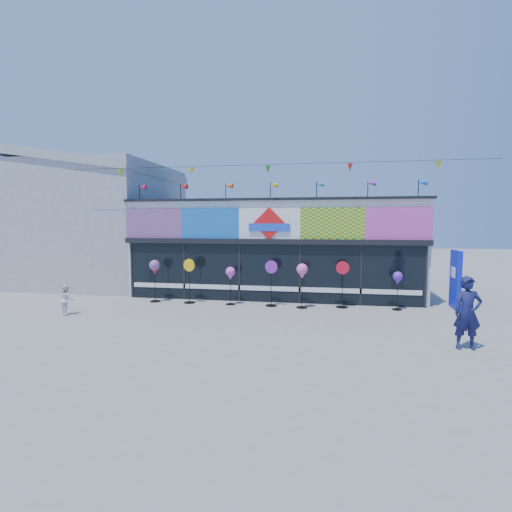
% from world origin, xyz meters
% --- Properties ---
extents(ground, '(80.00, 80.00, 0.00)m').
position_xyz_m(ground, '(0.00, 0.00, 0.00)').
color(ground, slate).
rests_on(ground, ground).
extents(kite_shop, '(16.00, 5.70, 5.31)m').
position_xyz_m(kite_shop, '(0.00, 5.94, 2.05)').
color(kite_shop, white).
rests_on(kite_shop, ground).
extents(neighbour_building, '(8.18, 7.20, 6.87)m').
position_xyz_m(neighbour_building, '(-10.00, 7.00, 3.20)').
color(neighbour_building, '#A9ACAF').
rests_on(neighbour_building, ground).
extents(blue_sign, '(0.22, 1.07, 2.13)m').
position_xyz_m(blue_sign, '(6.85, 3.47, 1.07)').
color(blue_sign, '#0D1DCF').
rests_on(blue_sign, ground).
extents(spinner_0, '(0.42, 0.42, 1.67)m').
position_xyz_m(spinner_0, '(-4.47, 2.70, 1.33)').
color(spinner_0, black).
rests_on(spinner_0, ground).
extents(spinner_1, '(0.48, 0.44, 1.73)m').
position_xyz_m(spinner_1, '(-3.04, 2.70, 0.91)').
color(spinner_1, black).
rests_on(spinner_1, ground).
extents(spinner_2, '(0.37, 0.37, 1.45)m').
position_xyz_m(spinner_2, '(-1.39, 2.69, 1.16)').
color(spinner_2, black).
rests_on(spinner_2, ground).
extents(spinner_3, '(0.48, 0.44, 1.72)m').
position_xyz_m(spinner_3, '(0.18, 2.70, 0.91)').
color(spinner_3, black).
rests_on(spinner_3, ground).
extents(spinner_4, '(0.42, 0.42, 1.64)m').
position_xyz_m(spinner_4, '(1.34, 2.57, 1.31)').
color(spinner_4, black).
rests_on(spinner_4, ground).
extents(spinner_5, '(0.48, 0.44, 1.72)m').
position_xyz_m(spinner_5, '(2.80, 2.90, 0.91)').
color(spinner_5, black).
rests_on(spinner_5, ground).
extents(spinner_6, '(0.35, 0.35, 1.39)m').
position_xyz_m(spinner_6, '(4.73, 2.84, 1.11)').
color(spinner_6, black).
rests_on(spinner_6, ground).
extents(adult_man, '(0.70, 0.49, 1.81)m').
position_xyz_m(adult_man, '(5.67, -1.53, 0.91)').
color(adult_man, '#161845').
rests_on(adult_man, ground).
extents(child, '(0.58, 0.54, 1.04)m').
position_xyz_m(child, '(-6.50, 0.08, 0.52)').
color(child, white).
rests_on(child, ground).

